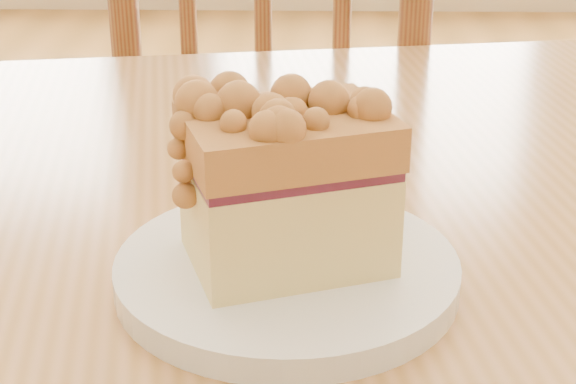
# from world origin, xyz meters

# --- Properties ---
(cafe_table_main) EXTENTS (1.40, 1.05, 0.75)m
(cafe_table_main) POSITION_xyz_m (0.10, 0.07, 0.66)
(cafe_table_main) COLOR #A97542
(cafe_table_main) RESTS_ON ground
(cafe_chair_main) EXTENTS (0.57, 0.57, 1.03)m
(cafe_chair_main) POSITION_xyz_m (-0.05, 0.74, 0.52)
(cafe_chair_main) COLOR brown
(cafe_chair_main) RESTS_ON ground
(plate) EXTENTS (0.20, 0.20, 0.02)m
(plate) POSITION_xyz_m (-0.05, -0.05, 0.76)
(plate) COLOR white
(plate) RESTS_ON cafe_table_main
(cake_slice) EXTENTS (0.14, 0.12, 0.11)m
(cake_slice) POSITION_xyz_m (-0.05, -0.05, 0.82)
(cake_slice) COLOR #E7C682
(cake_slice) RESTS_ON plate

